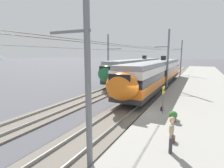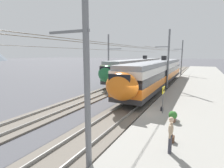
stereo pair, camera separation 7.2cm
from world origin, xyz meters
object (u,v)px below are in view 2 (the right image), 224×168
at_px(catenary_mast_east, 181,58).
at_px(handbag_near_sign, 162,109).
at_px(catenary_mast_far_side, 109,59).
at_px(catenary_mast_mid, 167,60).
at_px(platform_sign, 163,94).
at_px(train_near_platform, 158,73).
at_px(handbag_beside_passenger, 172,139).
at_px(potted_plant_platform_edge, 173,116).
at_px(passenger_walking, 171,133).
at_px(catenary_mast_west, 84,82).
at_px(train_far_track, 138,68).

distance_m(catenary_mast_east, handbag_near_sign, 27.63).
bearing_deg(handbag_near_sign, catenary_mast_far_side, 44.41).
distance_m(catenary_mast_mid, platform_sign, 10.95).
xyz_separation_m(train_near_platform, handbag_near_sign, (-11.49, -2.96, -1.70)).
relative_size(catenary_mast_east, handbag_beside_passenger, 104.11).
xyz_separation_m(catenary_mast_mid, platform_sign, (-10.60, -1.62, -2.23)).
bearing_deg(potted_plant_platform_edge, handbag_near_sign, 28.46).
height_order(train_near_platform, passenger_walking, train_near_platform).
height_order(catenary_mast_west, handbag_beside_passenger, catenary_mast_west).
bearing_deg(catenary_mast_west, catenary_mast_mid, -0.04).
relative_size(platform_sign, potted_plant_platform_edge, 2.76).
bearing_deg(train_far_track, catenary_mast_east, -37.89).
height_order(catenary_mast_mid, handbag_near_sign, catenary_mast_mid).
height_order(train_near_platform, catenary_mast_east, catenary_mast_east).
xyz_separation_m(catenary_mast_west, passenger_walking, (2.24, -2.99, -2.41)).
bearing_deg(passenger_walking, potted_plant_platform_edge, 6.19).
bearing_deg(train_far_track, catenary_mast_west, -165.87).
height_order(train_far_track, catenary_mast_east, catenary_mast_east).
bearing_deg(potted_plant_platform_edge, handbag_beside_passenger, -172.20).
height_order(catenary_mast_far_side, passenger_walking, catenary_mast_far_side).
bearing_deg(handbag_beside_passenger, catenary_mast_far_side, 37.32).
distance_m(passenger_walking, potted_plant_platform_edge, 3.97).
distance_m(train_near_platform, handbag_beside_passenger, 17.05).
bearing_deg(train_far_track, passenger_walking, -158.38).
relative_size(catenary_mast_mid, passenger_walking, 26.91).
bearing_deg(catenary_mast_far_side, passenger_walking, -144.46).
height_order(catenary_mast_mid, catenary_mast_far_side, catenary_mast_mid).
relative_size(platform_sign, handbag_near_sign, 5.05).
bearing_deg(passenger_walking, platform_sign, 14.27).
bearing_deg(handbag_beside_passenger, handbag_near_sign, 17.00).
bearing_deg(passenger_walking, catenary_mast_far_side, 35.54).
height_order(train_far_track, handbag_beside_passenger, train_far_track).
height_order(catenary_mast_far_side, handbag_beside_passenger, catenary_mast_far_side).
distance_m(train_near_platform, catenary_mast_east, 16.05).
xyz_separation_m(platform_sign, handbag_near_sign, (0.59, 0.17, -1.35)).
bearing_deg(catenary_mast_far_side, catenary_mast_mid, -91.75).
bearing_deg(catenary_mast_far_side, handbag_beside_passenger, -142.68).
distance_m(train_far_track, passenger_walking, 26.50).
relative_size(catenary_mast_east, passenger_walking, 26.91).
bearing_deg(catenary_mast_mid, passenger_walking, -169.41).
bearing_deg(train_far_track, catenary_mast_far_side, 167.71).
bearing_deg(catenary_mast_mid, train_far_track, 38.03).
bearing_deg(handbag_beside_passenger, potted_plant_platform_edge, 7.80).
height_order(train_near_platform, potted_plant_platform_edge, train_near_platform).
distance_m(train_near_platform, train_far_track, 8.90).
relative_size(catenary_mast_west, handbag_beside_passenger, 104.11).
bearing_deg(catenary_mast_east, handbag_near_sign, -176.95).
relative_size(train_far_track, catenary_mast_west, 0.58).
bearing_deg(passenger_walking, catenary_mast_west, 126.77).
xyz_separation_m(catenary_mast_mid, handbag_beside_passenger, (-14.89, -2.95, -3.56)).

